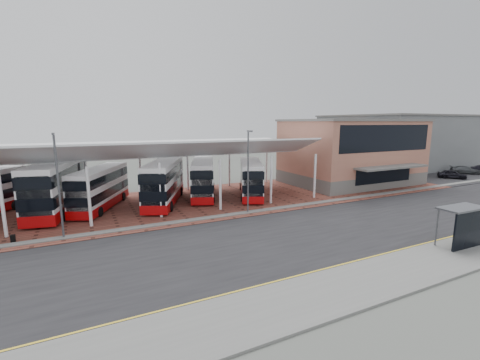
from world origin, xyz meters
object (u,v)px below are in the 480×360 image
at_px(bus_5, 251,179).
at_px(carpark_car_b, 465,170).
at_px(bus_1, 57,187).
at_px(bus_3, 164,182).
at_px(bus_shelter, 467,222).
at_px(bus_4, 203,178).
at_px(bus_2, 100,188).
at_px(terminal, 351,151).
at_px(carpark_car_a, 452,174).

xyz_separation_m(bus_5, carpark_car_b, (41.02, -1.78, -1.39)).
bearing_deg(bus_1, bus_5, 5.83).
xyz_separation_m(bus_1, bus_3, (10.32, -1.31, -0.19)).
height_order(bus_1, bus_shelter, bus_1).
height_order(bus_4, bus_5, bus_4).
distance_m(bus_2, carpark_car_b, 57.76).
bearing_deg(terminal, bus_4, 177.16).
relative_size(bus_3, carpark_car_a, 2.81).
bearing_deg(bus_2, carpark_car_b, 21.67).
distance_m(bus_1, bus_shelter, 35.39).
bearing_deg(bus_shelter, bus_5, 107.50).
bearing_deg(terminal, carpark_car_b, -7.01).
xyz_separation_m(bus_3, carpark_car_a, (44.40, -4.55, -1.58)).
bearing_deg(terminal, bus_1, 178.30).
distance_m(terminal, bus_2, 33.93).
relative_size(terminal, bus_2, 1.82).
bearing_deg(bus_shelter, carpark_car_b, 30.87).
relative_size(bus_3, bus_shelter, 3.15).
bearing_deg(bus_1, carpark_car_a, 6.05).
bearing_deg(terminal, bus_3, -179.62).
distance_m(bus_2, bus_4, 11.38).
height_order(bus_2, bus_shelter, bus_2).
bearing_deg(bus_2, bus_4, 27.60).
bearing_deg(carpark_car_a, bus_shelter, 172.57).
bearing_deg(bus_3, carpark_car_a, 18.20).
distance_m(bus_1, carpark_car_a, 55.07).
relative_size(terminal, bus_5, 1.82).
bearing_deg(carpark_car_a, carpark_car_b, -24.61).
height_order(terminal, bus_2, terminal).
xyz_separation_m(bus_1, carpark_car_a, (54.72, -5.85, -1.78)).
bearing_deg(bus_shelter, bus_4, 117.34).
height_order(bus_1, bus_2, bus_1).
bearing_deg(bus_4, bus_5, -2.04).
distance_m(bus_4, carpark_car_b, 46.46).
relative_size(carpark_car_a, carpark_car_b, 0.88).
bearing_deg(bus_1, bus_3, 4.94).
bearing_deg(bus_5, bus_4, -178.12).
bearing_deg(bus_3, terminal, 24.43).
bearing_deg(bus_5, bus_shelter, -49.17).
distance_m(carpark_car_a, bus_shelter, 33.33).
distance_m(bus_1, bus_2, 3.98).
distance_m(terminal, bus_1, 37.83).
bearing_deg(terminal, bus_5, -176.18).
relative_size(bus_2, carpark_car_a, 2.53).
bearing_deg(carpark_car_a, terminal, 125.04).
distance_m(bus_4, bus_shelter, 26.00).
xyz_separation_m(terminal, carpark_car_b, (23.81, -2.93, -3.92)).
relative_size(bus_4, carpark_car_a, 2.66).
distance_m(terminal, bus_shelter, 25.20).
relative_size(carpark_car_b, bus_shelter, 1.28).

